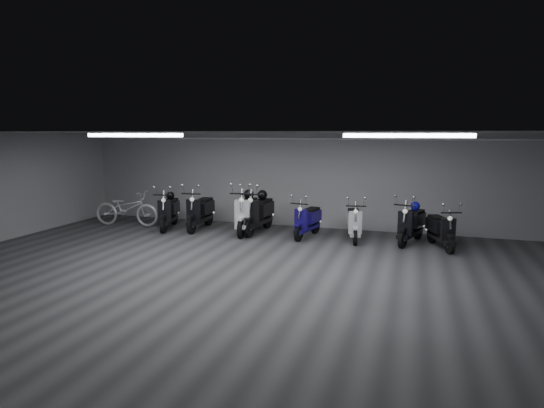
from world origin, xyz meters
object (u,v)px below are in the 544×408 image
(scooter_2, at_px, (247,207))
(scooter_6, at_px, (354,217))
(scooter_7, at_px, (412,218))
(scooter_8, at_px, (441,224))
(scooter_4, at_px, (307,215))
(helmet_1, at_px, (249,194))
(scooter_0, at_px, (169,206))
(helmet_2, at_px, (262,195))
(helmet_3, at_px, (170,196))
(scooter_3, at_px, (259,207))
(bicycle, at_px, (126,205))
(helmet_0, at_px, (415,206))
(scooter_1, at_px, (200,206))

(scooter_2, bearing_deg, scooter_6, -6.65)
(scooter_7, height_order, scooter_8, scooter_7)
(scooter_4, height_order, scooter_7, scooter_7)
(scooter_6, relative_size, helmet_1, 5.89)
(scooter_2, distance_m, scooter_4, 1.75)
(scooter_0, distance_m, helmet_2, 2.79)
(helmet_1, relative_size, helmet_3, 1.19)
(scooter_0, distance_m, scooter_3, 2.71)
(scooter_3, height_order, bicycle, scooter_3)
(scooter_4, relative_size, helmet_2, 5.84)
(helmet_2, bearing_deg, helmet_1, -155.83)
(helmet_1, bearing_deg, scooter_6, -4.68)
(scooter_4, relative_size, helmet_3, 6.97)
(scooter_0, height_order, bicycle, scooter_0)
(bicycle, distance_m, helmet_2, 4.21)
(scooter_3, height_order, scooter_4, scooter_3)
(scooter_6, bearing_deg, scooter_4, 170.50)
(scooter_8, distance_m, bicycle, 8.95)
(scooter_6, height_order, bicycle, bicycle)
(helmet_0, relative_size, helmet_2, 0.85)
(scooter_6, height_order, helmet_1, scooter_6)
(scooter_8, bearing_deg, helmet_0, 120.02)
(scooter_8, relative_size, bicycle, 0.81)
(scooter_7, bearing_deg, helmet_1, -164.28)
(scooter_0, relative_size, scooter_7, 1.02)
(scooter_4, xyz_separation_m, helmet_3, (-4.20, 0.11, 0.34))
(scooter_0, relative_size, scooter_3, 0.92)
(helmet_1, distance_m, helmet_3, 2.43)
(bicycle, xyz_separation_m, helmet_2, (4.16, 0.55, 0.39))
(scooter_0, relative_size, scooter_8, 1.11)
(scooter_4, xyz_separation_m, helmet_1, (-1.78, 0.28, 0.45))
(scooter_6, bearing_deg, helmet_1, 164.39)
(bicycle, xyz_separation_m, helmet_0, (8.33, 0.45, 0.29))
(helmet_1, xyz_separation_m, helmet_2, (0.36, 0.16, -0.02))
(scooter_2, bearing_deg, scooter_0, 176.02)
(scooter_1, height_order, helmet_0, scooter_1)
(bicycle, relative_size, helmet_2, 7.11)
(scooter_6, xyz_separation_m, helmet_2, (-2.67, 0.41, 0.43))
(scooter_0, height_order, scooter_3, scooter_3)
(scooter_1, bearing_deg, helmet_2, 9.24)
(scooter_6, distance_m, helmet_3, 5.45)
(scooter_2, bearing_deg, bicycle, 174.50)
(scooter_1, xyz_separation_m, helmet_2, (1.78, 0.40, 0.34))
(scooter_4, bearing_deg, scooter_2, -168.93)
(scooter_1, bearing_deg, scooter_3, 0.76)
(scooter_3, height_order, scooter_6, scooter_3)
(scooter_1, bearing_deg, scooter_6, -3.56)
(helmet_0, xyz_separation_m, helmet_3, (-6.95, -0.23, 0.02))
(scooter_0, bearing_deg, scooter_2, -12.27)
(helmet_2, xyz_separation_m, helmet_3, (-2.77, -0.33, -0.09))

